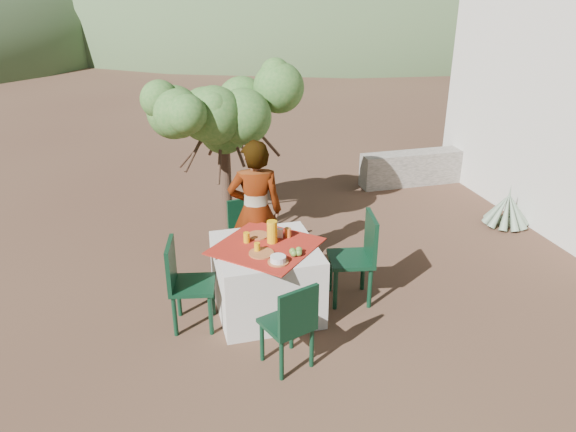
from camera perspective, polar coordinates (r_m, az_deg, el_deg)
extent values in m
plane|color=#3E251C|center=(5.82, -1.16, -11.10)|extent=(160.00, 160.00, 0.00)
cube|color=beige|center=(5.88, -2.20, -6.38)|extent=(1.02, 1.02, 0.75)
cube|color=maroon|center=(5.70, -2.26, -3.07)|extent=(1.30, 1.30, 0.01)
cylinder|color=black|center=(6.63, -4.81, -4.38)|extent=(0.04, 0.04, 0.41)
cylinder|color=black|center=(6.73, -2.34, -3.88)|extent=(0.04, 0.04, 0.41)
cylinder|color=black|center=(6.89, -5.67, -3.27)|extent=(0.04, 0.04, 0.41)
cylinder|color=black|center=(6.98, -3.28, -2.81)|extent=(0.04, 0.04, 0.41)
cube|color=black|center=(6.72, -4.07, -2.04)|extent=(0.43, 0.43, 0.04)
cube|color=black|center=(6.77, -4.63, 0.19)|extent=(0.38, 0.10, 0.40)
cylinder|color=black|center=(5.41, 0.35, -11.39)|extent=(0.04, 0.04, 0.43)
cylinder|color=black|center=(5.26, -2.66, -12.53)|extent=(0.04, 0.04, 0.43)
cylinder|color=black|center=(5.19, 2.42, -13.11)|extent=(0.04, 0.04, 0.43)
cylinder|color=black|center=(5.04, -0.66, -14.36)|extent=(0.04, 0.04, 0.43)
cube|color=black|center=(5.10, -0.14, -10.89)|extent=(0.51, 0.51, 0.04)
cube|color=black|center=(4.84, 1.07, -9.67)|extent=(0.39, 0.17, 0.42)
cylinder|color=black|center=(5.63, -7.86, -9.84)|extent=(0.05, 0.05, 0.46)
cylinder|color=black|center=(5.92, -7.66, -7.97)|extent=(0.05, 0.05, 0.46)
cylinder|color=black|center=(5.67, -11.43, -9.87)|extent=(0.05, 0.05, 0.46)
cylinder|color=black|center=(5.96, -11.04, -8.01)|extent=(0.05, 0.05, 0.46)
cube|color=black|center=(5.67, -9.66, -6.94)|extent=(0.51, 0.51, 0.04)
cube|color=black|center=(5.58, -11.83, -4.79)|extent=(0.12, 0.43, 0.45)
cylinder|color=black|center=(6.29, 4.31, -5.62)|extent=(0.05, 0.05, 0.49)
cylinder|color=black|center=(5.98, 4.84, -7.37)|extent=(0.05, 0.05, 0.49)
cylinder|color=black|center=(6.35, 7.63, -5.46)|extent=(0.05, 0.05, 0.49)
cylinder|color=black|center=(6.04, 8.33, -7.17)|extent=(0.05, 0.05, 0.49)
cube|color=black|center=(6.04, 6.38, -4.38)|extent=(0.53, 0.53, 0.04)
cube|color=black|center=(5.96, 8.45, -2.08)|extent=(0.13, 0.46, 0.48)
imported|color=#8C6651|center=(6.29, -3.32, 0.43)|extent=(0.67, 0.50, 1.67)
cylinder|color=#482F24|center=(7.24, -6.25, 2.95)|extent=(0.13, 0.13, 1.53)
sphere|color=#2A5F23|center=(7.01, -6.53, 8.78)|extent=(0.65, 0.65, 0.65)
sphere|color=#2A5F23|center=(7.08, -1.71, 10.44)|extent=(0.61, 0.61, 0.61)
sphere|color=#2A5F23|center=(7.03, -11.16, 9.46)|extent=(0.57, 0.57, 0.57)
sphere|color=#2A5F23|center=(7.55, -6.50, 11.59)|extent=(0.59, 0.59, 0.59)
sphere|color=#2A5F23|center=(6.48, -5.30, 8.08)|extent=(0.52, 0.52, 0.52)
sphere|color=gray|center=(8.51, 21.18, -0.59)|extent=(0.21, 0.21, 0.21)
cone|color=gray|center=(8.41, 21.45, 1.09)|extent=(0.11, 0.11, 0.61)
cone|color=gray|center=(8.53, 21.99, 0.82)|extent=(0.37, 0.18, 0.52)
cone|color=gray|center=(8.56, 21.48, 0.98)|extent=(0.29, 0.32, 0.53)
cone|color=gray|center=(8.54, 20.93, 1.01)|extent=(0.14, 0.37, 0.51)
cone|color=gray|center=(8.48, 20.55, 0.91)|extent=(0.25, 0.34, 0.53)
cone|color=gray|center=(8.40, 20.48, 0.71)|extent=(0.36, 0.22, 0.52)
cone|color=gray|center=(8.33, 20.75, 0.49)|extent=(0.37, 0.18, 0.52)
cone|color=gray|center=(8.30, 21.28, 0.32)|extent=(0.29, 0.32, 0.53)
cone|color=gray|center=(8.32, 21.84, 0.29)|extent=(0.14, 0.37, 0.51)
cone|color=gray|center=(8.39, 22.22, 0.40)|extent=(0.25, 0.34, 0.53)
cone|color=gray|center=(8.46, 22.27, 0.60)|extent=(0.36, 0.22, 0.52)
cube|color=gray|center=(9.81, 14.71, 4.94)|extent=(2.60, 0.35, 0.55)
ellipsoid|color=#384E2B|center=(42.83, 3.05, 19.46)|extent=(48.00, 48.00, 20.00)
ellipsoid|color=slate|center=(56.80, -19.01, 19.40)|extent=(60.00, 60.00, 24.00)
ellipsoid|color=slate|center=(58.50, 15.83, 19.86)|extent=(36.00, 36.00, 14.00)
cylinder|color=brown|center=(5.89, -3.06, -1.97)|extent=(0.22, 0.22, 0.01)
cylinder|color=brown|center=(5.53, -2.72, -3.79)|extent=(0.25, 0.25, 0.01)
cylinder|color=#E59F0E|center=(5.75, -4.22, -2.19)|extent=(0.07, 0.07, 0.11)
cylinder|color=#E59F0E|center=(5.56, -3.16, -3.20)|extent=(0.06, 0.06, 0.10)
cylinder|color=#E59F0E|center=(5.71, -1.63, -1.62)|extent=(0.11, 0.11, 0.24)
cylinder|color=brown|center=(5.37, -1.01, -4.70)|extent=(0.20, 0.20, 0.01)
cylinder|color=silver|center=(5.35, -1.02, -4.38)|extent=(0.15, 0.15, 0.06)
cylinder|color=#C26522|center=(5.85, 0.03, -1.70)|extent=(0.06, 0.06, 0.10)
cylinder|color=#C26522|center=(5.89, -0.10, -1.57)|extent=(0.05, 0.05, 0.08)
cube|color=silver|center=(5.84, -0.87, -1.73)|extent=(0.09, 0.07, 0.10)
sphere|color=#577F2E|center=(5.51, 0.46, -3.60)|extent=(0.07, 0.07, 0.07)
sphere|color=#577F2E|center=(5.53, 1.11, -3.47)|extent=(0.07, 0.07, 0.07)
sphere|color=#577F2E|center=(5.48, 1.09, -3.77)|extent=(0.07, 0.07, 0.07)
sphere|color=#577F2E|center=(5.46, 0.60, -3.83)|extent=(0.07, 0.07, 0.07)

